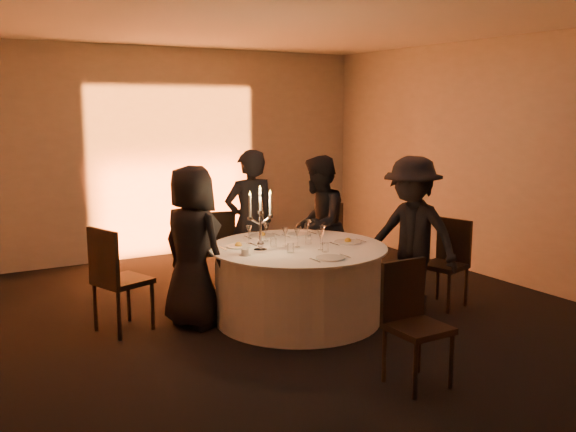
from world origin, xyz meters
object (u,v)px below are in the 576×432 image
chair_right (448,257)px  coffee_cup (245,252)px  chair_front (412,315)px  guest_back_left (250,223)px  chair_left (115,274)px  chair_back_left (216,245)px  guest_right (412,236)px  candelabra (260,229)px  guest_left (193,247)px  guest_back_right (318,225)px  banquet_table (298,283)px  chair_back_right (329,239)px

chair_right → coffee_cup: chair_right is taller
chair_right → chair_front: (-1.68, -1.34, 0.01)m
chair_right → guest_back_left: 2.24m
chair_left → guest_back_left: (1.69, 0.49, 0.26)m
chair_back_left → chair_front: size_ratio=0.99×
guest_back_left → guest_right: guest_back_left is taller
coffee_cup → chair_left: bearing=149.1°
candelabra → guest_left: bearing=145.7°
guest_left → guest_back_left: guest_back_left is taller
guest_right → candelabra: (-1.58, 0.39, 0.17)m
chair_left → guest_back_right: bearing=-104.8°
chair_front → guest_back_right: size_ratio=0.60×
guest_left → candelabra: size_ratio=2.48×
banquet_table → chair_right: bearing=-13.5°
chair_back_left → guest_back_left: size_ratio=0.57×
guest_right → coffee_cup: guest_right is taller
candelabra → chair_right: bearing=-10.4°
guest_left → banquet_table: bearing=-130.4°
chair_back_left → chair_front: 3.17m
chair_back_right → chair_front: (-1.08, -2.77, 0.00)m
chair_left → chair_back_left: 1.68m
guest_left → guest_right: guest_right is taller
chair_left → chair_front: 2.85m
banquet_table → chair_left: (-1.71, 0.55, 0.20)m
coffee_cup → guest_back_left: bearing=61.0°
chair_back_right → chair_right: chair_back_right is taller
guest_back_left → banquet_table: bearing=92.1°
guest_back_left → coffee_cup: (-0.62, -1.13, -0.04)m
chair_back_right → guest_left: bearing=-25.2°
chair_front → guest_back_left: 2.79m
chair_back_left → guest_left: 1.29m
chair_left → chair_front: size_ratio=1.07×
guest_back_left → coffee_cup: guest_back_left is taller
banquet_table → guest_left: (-0.99, 0.36, 0.42)m
banquet_table → guest_back_right: bearing=45.8°
chair_back_right → chair_right: (0.61, -1.43, -0.01)m
guest_left → candelabra: 0.70m
chair_right → guest_back_right: size_ratio=0.59×
banquet_table → chair_back_right: bearing=43.8°
chair_back_right → guest_right: 1.46m
chair_left → chair_back_right: chair_left is taller
guest_right → coffee_cup: size_ratio=15.10×
chair_right → guest_left: guest_left is taller
chair_left → chair_back_left: size_ratio=1.08×
chair_back_right → guest_back_right: (-0.34, -0.28, 0.26)m
chair_back_left → coffee_cup: size_ratio=8.73×
coffee_cup → guest_back_right: bearing=31.5°
guest_back_right → coffee_cup: (-1.37, -0.84, -0.00)m
chair_left → guest_right: bearing=-127.7°
banquet_table → guest_back_right: 1.12m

